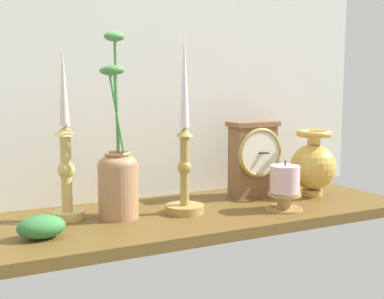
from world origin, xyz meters
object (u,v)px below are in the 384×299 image
at_px(brass_vase_bulbous, 312,164).
at_px(candlestick_tall_left, 185,157).
at_px(candlestick_tall_center, 66,159).
at_px(pillar_candle_front, 285,187).
at_px(mantel_clock, 254,158).
at_px(brass_vase_jar, 118,175).

bearing_deg(brass_vase_bulbous, candlestick_tall_left, -177.52).
bearing_deg(candlestick_tall_center, pillar_candle_front, -16.89).
bearing_deg(brass_vase_bulbous, mantel_clock, 159.44).
height_order(brass_vase_jar, pillar_candle_front, brass_vase_jar).
relative_size(candlestick_tall_left, pillar_candle_front, 3.53).
xyz_separation_m(mantel_clock, brass_vase_bulbous, (0.14, -0.05, -0.02)).
xyz_separation_m(brass_vase_bulbous, pillar_candle_front, (-0.16, -0.09, -0.03)).
distance_m(mantel_clock, brass_vase_jar, 0.38).
relative_size(brass_vase_bulbous, pillar_candle_front, 1.47).
relative_size(brass_vase_jar, pillar_candle_front, 3.44).
bearing_deg(candlestick_tall_left, mantel_clock, 16.99).
xyz_separation_m(candlestick_tall_center, pillar_candle_front, (0.46, -0.14, -0.08)).
xyz_separation_m(mantel_clock, brass_vase_jar, (-0.37, -0.04, -0.01)).
bearing_deg(brass_vase_bulbous, brass_vase_jar, 178.71).
xyz_separation_m(candlestick_tall_left, pillar_candle_front, (0.22, -0.08, -0.07)).
bearing_deg(mantel_clock, brass_vase_jar, -173.58).
bearing_deg(candlestick_tall_left, brass_vase_bulbous, 2.48).
bearing_deg(pillar_candle_front, candlestick_tall_left, 160.33).
height_order(mantel_clock, candlestick_tall_left, candlestick_tall_left).
relative_size(candlestick_tall_left, candlestick_tall_center, 1.09).
bearing_deg(brass_vase_jar, brass_vase_bulbous, -1.29).
bearing_deg(mantel_clock, brass_vase_bulbous, -20.56).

